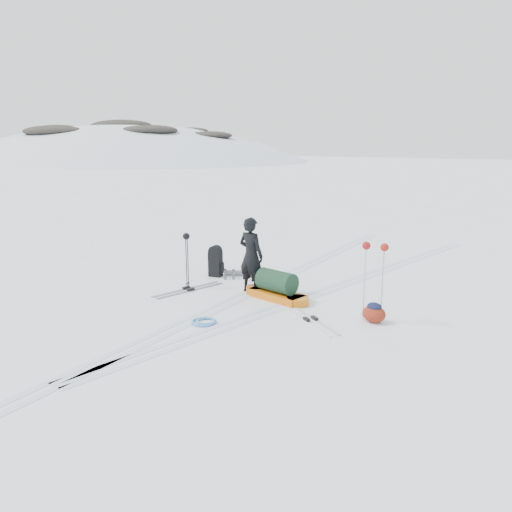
# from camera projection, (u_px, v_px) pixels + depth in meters

# --- Properties ---
(ground) EXTENTS (200.00, 200.00, 0.00)m
(ground) POSITION_uv_depth(u_px,v_px,m) (241.00, 297.00, 11.23)
(ground) COLOR white
(ground) RESTS_ON ground
(ski_tracks) EXTENTS (3.38, 17.97, 0.01)m
(ski_tracks) POSITION_uv_depth(u_px,v_px,m) (285.00, 292.00, 11.58)
(ski_tracks) COLOR silver
(ski_tracks) RESTS_ON ground
(skier) EXTENTS (0.66, 0.45, 1.76)m
(skier) POSITION_uv_depth(u_px,v_px,m) (251.00, 255.00, 11.39)
(skier) COLOR black
(skier) RESTS_ON ground
(pulk_sled) EXTENTS (1.74, 0.72, 0.65)m
(pulk_sled) POSITION_uv_depth(u_px,v_px,m) (277.00, 288.00, 11.03)
(pulk_sled) COLOR orange
(pulk_sled) RESTS_ON ground
(expedition_rucksack) EXTENTS (0.78, 0.70, 0.82)m
(expedition_rucksack) POSITION_uv_depth(u_px,v_px,m) (218.00, 262.00, 12.87)
(expedition_rucksack) COLOR black
(expedition_rucksack) RESTS_ON ground
(ski_poles_black) EXTENTS (0.16, 0.19, 1.33)m
(ski_poles_black) POSITION_uv_depth(u_px,v_px,m) (186.00, 243.00, 11.71)
(ski_poles_black) COLOR black
(ski_poles_black) RESTS_ON ground
(ski_poles_silver) EXTENTS (0.50, 0.21, 1.56)m
(ski_poles_silver) POSITION_uv_depth(u_px,v_px,m) (375.00, 256.00, 9.42)
(ski_poles_silver) COLOR silver
(ski_poles_silver) RESTS_ON ground
(touring_skis_grey) EXTENTS (0.65, 1.87, 0.07)m
(touring_skis_grey) POSITION_uv_depth(u_px,v_px,m) (188.00, 289.00, 11.73)
(touring_skis_grey) COLOR gray
(touring_skis_grey) RESTS_ON ground
(touring_skis_white) EXTENTS (1.69, 1.17, 0.07)m
(touring_skis_white) POSITION_uv_depth(u_px,v_px,m) (310.00, 320.00, 9.73)
(touring_skis_white) COLOR silver
(touring_skis_white) RESTS_ON ground
(rope_coil) EXTENTS (0.50, 0.50, 0.06)m
(rope_coil) POSITION_uv_depth(u_px,v_px,m) (205.00, 321.00, 9.60)
(rope_coil) COLOR #5589D0
(rope_coil) RESTS_ON ground
(small_daypack) EXTENTS (0.49, 0.39, 0.39)m
(small_daypack) POSITION_uv_depth(u_px,v_px,m) (374.00, 313.00, 9.61)
(small_daypack) COLOR maroon
(small_daypack) RESTS_ON ground
(thermos_pair) EXTENTS (0.24, 0.21, 0.28)m
(thermos_pair) POSITION_uv_depth(u_px,v_px,m) (229.00, 274.00, 12.63)
(thermos_pair) COLOR #4F5156
(thermos_pair) RESTS_ON ground
(stuff_sack) EXTENTS (0.49, 0.44, 0.25)m
(stuff_sack) POSITION_uv_depth(u_px,v_px,m) (257.00, 275.00, 12.55)
(stuff_sack) COLOR black
(stuff_sack) RESTS_ON ground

